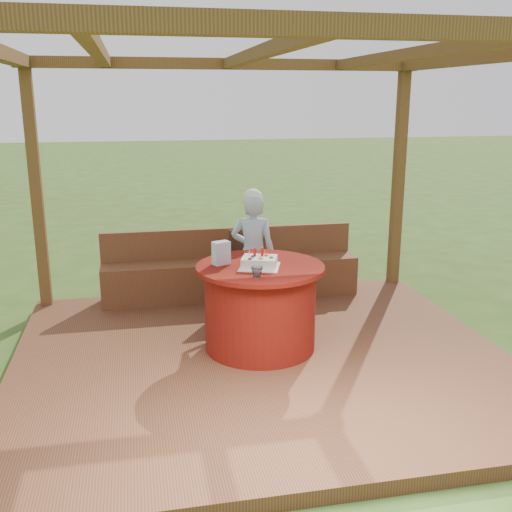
% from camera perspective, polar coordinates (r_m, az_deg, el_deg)
% --- Properties ---
extents(ground, '(60.00, 60.00, 0.00)m').
position_cam_1_polar(ground, '(5.66, 0.52, -10.48)').
color(ground, '#32521B').
rests_on(ground, ground).
extents(deck, '(4.50, 4.00, 0.12)m').
position_cam_1_polar(deck, '(5.63, 0.52, -9.93)').
color(deck, brown).
rests_on(deck, ground).
extents(pergola, '(4.50, 4.00, 2.72)m').
position_cam_1_polar(pergola, '(5.11, 0.58, 14.69)').
color(pergola, brown).
rests_on(pergola, deck).
extents(bench, '(3.00, 0.42, 0.80)m').
position_cam_1_polar(bench, '(7.10, -2.38, -1.80)').
color(bench, brown).
rests_on(bench, deck).
extents(table, '(1.19, 1.19, 0.81)m').
position_cam_1_polar(table, '(5.61, 0.40, -4.82)').
color(table, maroon).
rests_on(table, deck).
extents(chair, '(0.49, 0.49, 0.87)m').
position_cam_1_polar(chair, '(6.74, -0.52, -0.82)').
color(chair, '#391F12').
rests_on(chair, deck).
extents(elderly_woman, '(0.57, 0.47, 1.37)m').
position_cam_1_polar(elderly_woman, '(6.47, -0.28, 0.45)').
color(elderly_woman, '#8DB6D1').
rests_on(elderly_woman, deck).
extents(birthday_cake, '(0.45, 0.45, 0.17)m').
position_cam_1_polar(birthday_cake, '(5.42, 0.33, -0.56)').
color(birthday_cake, white).
rests_on(birthday_cake, table).
extents(gift_bag, '(0.18, 0.15, 0.22)m').
position_cam_1_polar(gift_bag, '(5.51, -3.33, 0.29)').
color(gift_bag, '#ED99CB').
rests_on(gift_bag, table).
extents(drinking_glass, '(0.12, 0.12, 0.09)m').
position_cam_1_polar(drinking_glass, '(5.11, 0.09, -1.55)').
color(drinking_glass, silver).
rests_on(drinking_glass, table).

